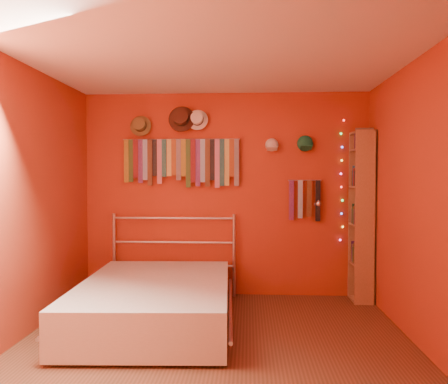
% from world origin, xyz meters
% --- Properties ---
extents(ground, '(3.50, 3.50, 0.00)m').
position_xyz_m(ground, '(0.00, 0.00, 0.00)').
color(ground, '#4F2F1B').
rests_on(ground, ground).
extents(back_wall, '(3.50, 0.02, 2.50)m').
position_xyz_m(back_wall, '(0.00, 1.75, 1.25)').
color(back_wall, '#AC311B').
rests_on(back_wall, ground).
extents(right_wall, '(0.02, 3.50, 2.50)m').
position_xyz_m(right_wall, '(1.75, 0.00, 1.25)').
color(right_wall, '#AC311B').
rests_on(right_wall, ground).
extents(left_wall, '(0.02, 3.50, 2.50)m').
position_xyz_m(left_wall, '(-1.75, 0.00, 1.25)').
color(left_wall, '#AC311B').
rests_on(left_wall, ground).
extents(ceiling, '(3.50, 3.50, 0.02)m').
position_xyz_m(ceiling, '(0.00, 0.00, 2.50)').
color(ceiling, white).
rests_on(ceiling, back_wall).
extents(tie_rack, '(1.45, 0.03, 0.60)m').
position_xyz_m(tie_rack, '(-0.53, 1.68, 1.68)').
color(tie_rack, '#BBBBC0').
rests_on(tie_rack, back_wall).
extents(small_tie_rack, '(0.40, 0.03, 0.50)m').
position_xyz_m(small_tie_rack, '(0.97, 1.69, 1.21)').
color(small_tie_rack, '#BBBBC0').
rests_on(small_tie_rack, back_wall).
extents(fedora_olive, '(0.26, 0.14, 0.26)m').
position_xyz_m(fedora_olive, '(-1.04, 1.66, 2.10)').
color(fedora_olive, brown).
rests_on(fedora_olive, back_wall).
extents(fedora_brown, '(0.32, 0.18, 0.32)m').
position_xyz_m(fedora_brown, '(-0.53, 1.65, 2.19)').
color(fedora_brown, '#442218').
rests_on(fedora_brown, back_wall).
extents(fedora_white, '(0.26, 0.14, 0.25)m').
position_xyz_m(fedora_white, '(-0.34, 1.66, 2.17)').
color(fedora_white, white).
rests_on(fedora_white, back_wall).
extents(cap_white, '(0.17, 0.21, 0.17)m').
position_xyz_m(cap_white, '(0.57, 1.70, 1.85)').
color(cap_white, silver).
rests_on(cap_white, back_wall).
extents(cap_green, '(0.19, 0.23, 0.19)m').
position_xyz_m(cap_green, '(0.97, 1.70, 1.87)').
color(cap_green, '#186D45').
rests_on(cap_green, back_wall).
extents(fairy_lights, '(0.06, 0.02, 1.48)m').
position_xyz_m(fairy_lights, '(1.42, 1.71, 1.42)').
color(fairy_lights, '#FF3333').
rests_on(fairy_lights, back_wall).
extents(reading_lamp, '(0.07, 0.28, 0.08)m').
position_xyz_m(reading_lamp, '(1.11, 1.53, 1.15)').
color(reading_lamp, '#BBBBC0').
rests_on(reading_lamp, back_wall).
extents(bookshelf, '(0.25, 0.34, 2.00)m').
position_xyz_m(bookshelf, '(1.66, 1.53, 1.02)').
color(bookshelf, olive).
rests_on(bookshelf, ground).
extents(bed, '(1.62, 2.12, 1.01)m').
position_xyz_m(bed, '(-0.63, 0.59, 0.23)').
color(bed, '#BBBBC0').
rests_on(bed, ground).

